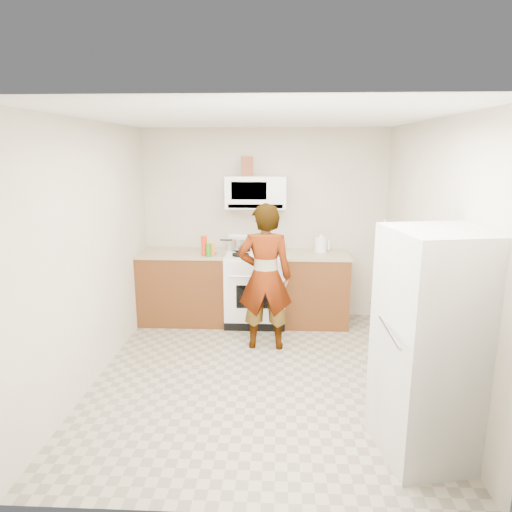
# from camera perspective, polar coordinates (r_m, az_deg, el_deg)

# --- Properties ---
(floor) EXTENTS (3.60, 3.60, 0.00)m
(floor) POSITION_cam_1_polar(r_m,az_deg,el_deg) (4.76, 0.29, -14.71)
(floor) COLOR gray
(floor) RESTS_ON ground
(back_wall) EXTENTS (3.20, 0.02, 2.50)m
(back_wall) POSITION_cam_1_polar(r_m,az_deg,el_deg) (6.07, 1.03, 3.93)
(back_wall) COLOR beige
(back_wall) RESTS_ON floor
(right_wall) EXTENTS (0.02, 3.60, 2.50)m
(right_wall) POSITION_cam_1_polar(r_m,az_deg,el_deg) (4.54, 20.80, -0.10)
(right_wall) COLOR beige
(right_wall) RESTS_ON floor
(cabinet_left) EXTENTS (1.12, 0.62, 0.90)m
(cabinet_left) POSITION_cam_1_polar(r_m,az_deg,el_deg) (6.08, -8.95, -3.95)
(cabinet_left) COLOR brown
(cabinet_left) RESTS_ON floor
(counter_left) EXTENTS (1.14, 0.64, 0.03)m
(counter_left) POSITION_cam_1_polar(r_m,az_deg,el_deg) (5.96, -9.11, 0.34)
(counter_left) COLOR tan
(counter_left) RESTS_ON cabinet_left
(cabinet_right) EXTENTS (0.80, 0.62, 0.90)m
(cabinet_right) POSITION_cam_1_polar(r_m,az_deg,el_deg) (5.98, 7.45, -4.20)
(cabinet_right) COLOR brown
(cabinet_right) RESTS_ON floor
(counter_right) EXTENTS (0.82, 0.64, 0.03)m
(counter_right) POSITION_cam_1_polar(r_m,az_deg,el_deg) (5.86, 7.59, 0.17)
(counter_right) COLOR tan
(counter_right) RESTS_ON cabinet_right
(gas_range) EXTENTS (0.76, 0.65, 1.13)m
(gas_range) POSITION_cam_1_polar(r_m,az_deg,el_deg) (5.95, -0.05, -3.83)
(gas_range) COLOR white
(gas_range) RESTS_ON floor
(microwave) EXTENTS (0.76, 0.38, 0.40)m
(microwave) POSITION_cam_1_polar(r_m,az_deg,el_deg) (5.84, 0.01, 8.02)
(microwave) COLOR white
(microwave) RESTS_ON back_wall
(person) EXTENTS (0.61, 0.40, 1.67)m
(person) POSITION_cam_1_polar(r_m,az_deg,el_deg) (5.10, 1.13, -2.66)
(person) COLOR tan
(person) RESTS_ON floor
(fridge) EXTENTS (0.82, 0.82, 1.70)m
(fridge) POSITION_cam_1_polar(r_m,az_deg,el_deg) (3.57, 21.44, -10.42)
(fridge) COLOR silver
(fridge) RESTS_ON floor
(kettle) EXTENTS (0.16, 0.16, 0.18)m
(kettle) POSITION_cam_1_polar(r_m,az_deg,el_deg) (5.93, 8.10, 1.39)
(kettle) COLOR white
(kettle) RESTS_ON counter_right
(jug) EXTENTS (0.16, 0.16, 0.24)m
(jug) POSITION_cam_1_polar(r_m,az_deg,el_deg) (5.81, -1.12, 11.15)
(jug) COLOR #632D17
(jug) RESTS_ON microwave
(saucepan) EXTENTS (0.32, 0.32, 0.13)m
(saucepan) POSITION_cam_1_polar(r_m,az_deg,el_deg) (5.99, -1.96, 1.57)
(saucepan) COLOR silver
(saucepan) RESTS_ON gas_range
(tray) EXTENTS (0.25, 0.17, 0.05)m
(tray) POSITION_cam_1_polar(r_m,az_deg,el_deg) (5.68, 1.59, 0.24)
(tray) COLOR white
(tray) RESTS_ON gas_range
(bottle_spray) EXTENTS (0.08, 0.08, 0.25)m
(bottle_spray) POSITION_cam_1_polar(r_m,az_deg,el_deg) (5.69, -6.49, 1.29)
(bottle_spray) COLOR red
(bottle_spray) RESTS_ON counter_left
(bottle_hot_sauce) EXTENTS (0.06, 0.06, 0.16)m
(bottle_hot_sauce) POSITION_cam_1_polar(r_m,az_deg,el_deg) (5.66, -5.47, 0.79)
(bottle_hot_sauce) COLOR orange
(bottle_hot_sauce) RESTS_ON counter_left
(bottle_green_cap) EXTENTS (0.06, 0.06, 0.17)m
(bottle_green_cap) POSITION_cam_1_polar(r_m,az_deg,el_deg) (5.63, -5.97, 0.73)
(bottle_green_cap) COLOR #1A8A19
(bottle_green_cap) RESTS_ON counter_left
(pot_lid) EXTENTS (0.27, 0.27, 0.01)m
(pot_lid) POSITION_cam_1_polar(r_m,az_deg,el_deg) (5.74, -5.11, 0.20)
(pot_lid) COLOR silver
(pot_lid) RESTS_ON counter_left
(broom) EXTENTS (0.28, 0.20, 1.44)m
(broom) POSITION_cam_1_polar(r_m,az_deg,el_deg) (5.69, 16.34, -2.64)
(broom) COLOR white
(broom) RESTS_ON floor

